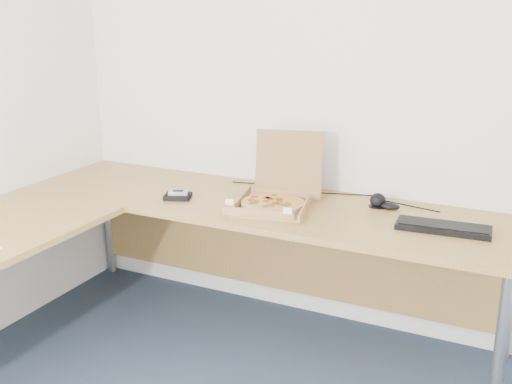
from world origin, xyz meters
The scene contains 10 objects.
room_shell centered at (0.00, 0.00, 1.25)m, with size 3.50×3.50×2.50m, color white, non-canonical shape.
desk centered at (-0.82, 0.97, 0.70)m, with size 2.50×2.20×0.73m.
pizza_box centered at (-0.39, 1.35, 0.77)m, with size 0.34×0.39×0.34m.
drinking_glass centered at (-0.35, 1.58, 0.79)m, with size 0.07×0.07×0.13m, color silver.
keyboard centered at (0.40, 1.38, 0.74)m, with size 0.40×0.14×0.02m, color black.
mouse centered at (0.12, 1.57, 0.75)m, with size 0.09×0.06×0.03m, color black.
wallet centered at (-0.89, 1.27, 0.74)m, with size 0.13×0.11×0.02m, color black.
phone centered at (-0.88, 1.27, 0.76)m, with size 0.10×0.05×0.02m, color #B2B5BA.
dome_speaker centered at (0.06, 1.58, 0.77)m, with size 0.09×0.09×0.07m, color black.
cable_bundle centered at (-0.23, 1.68, 0.73)m, with size 0.54×0.04×0.01m, color black, non-canonical shape.
Camera 1 is at (0.76, -1.23, 1.67)m, focal length 43.19 mm.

